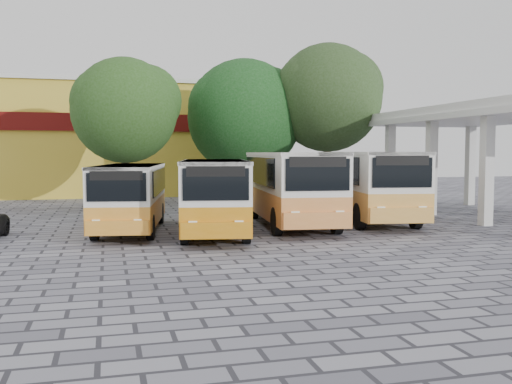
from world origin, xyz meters
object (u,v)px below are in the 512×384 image
object	(u,v)px
bus_centre_left	(215,191)
bus_centre_right	(291,183)
bus_far_right	(368,181)
bus_far_left	(131,193)

from	to	relation	value
bus_centre_left	bus_centre_right	size ratio (longest dim) A/B	0.92
bus_centre_left	bus_far_right	xyz separation A→B (m)	(7.55, 2.27, 0.19)
bus_centre_right	bus_far_right	distance (m)	3.99
bus_far_left	bus_centre_right	bearing A→B (deg)	9.61
bus_far_left	bus_centre_right	distance (m)	6.76
bus_far_left	bus_centre_left	xyz separation A→B (m)	(3.13, -1.52, 0.11)
bus_far_left	bus_centre_left	size ratio (longest dim) A/B	0.93
bus_far_left	bus_far_right	bearing A→B (deg)	13.33
bus_far_left	bus_far_right	size ratio (longest dim) A/B	0.84
bus_centre_right	bus_far_right	size ratio (longest dim) A/B	0.98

